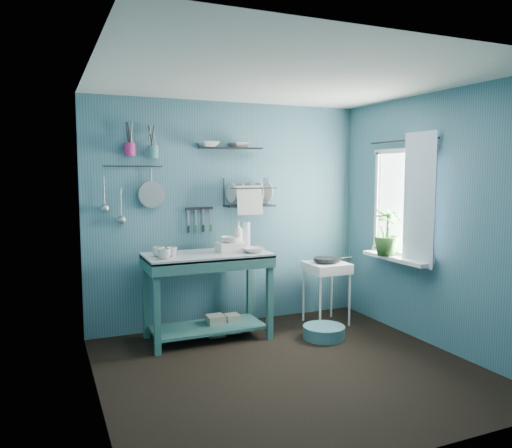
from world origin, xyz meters
name	(u,v)px	position (x,y,z in m)	size (l,w,h in m)	color
floor	(289,369)	(0.00, 0.00, 0.00)	(3.20, 3.20, 0.00)	black
ceiling	(291,78)	(0.00, 0.00, 2.50)	(3.20, 3.20, 0.00)	silver
wall_back	(229,214)	(0.00, 1.50, 1.25)	(3.20, 3.20, 0.00)	#366170
wall_front	(408,254)	(0.00, -1.50, 1.25)	(3.20, 3.20, 0.00)	#366170
wall_left	(95,237)	(-1.60, 0.00, 1.25)	(3.00, 3.00, 0.00)	#366170
wall_right	(435,221)	(1.60, 0.00, 1.25)	(3.00, 3.00, 0.00)	#366170
work_counter	(208,296)	(-0.41, 1.05, 0.45)	(1.27, 0.63, 0.90)	#2E605C
mug_left	(164,254)	(-0.89, 0.89, 0.95)	(0.12, 0.12, 0.10)	beige
mug_mid	(172,252)	(-0.79, 0.99, 0.94)	(0.10, 0.10, 0.09)	beige
mug_right	(159,252)	(-0.91, 1.05, 0.95)	(0.12, 0.12, 0.10)	beige
wash_tub	(231,247)	(-0.16, 1.03, 0.95)	(0.28, 0.22, 0.10)	silver
tub_bowl	(231,240)	(-0.16, 1.03, 1.03)	(0.20, 0.20, 0.06)	beige
soap_bottle	(238,235)	(0.01, 1.25, 1.05)	(0.12, 0.12, 0.30)	silver
water_bottle	(246,235)	(0.11, 1.27, 1.04)	(0.09, 0.09, 0.28)	silver
counter_bowl	(253,250)	(0.04, 0.90, 0.92)	(0.22, 0.22, 0.05)	beige
hotplate_stand	(326,293)	(1.00, 1.02, 0.35)	(0.44, 0.44, 0.70)	white
frying_pan	(327,259)	(1.00, 1.02, 0.74)	(0.30, 0.30, 0.04)	black
knife_strip	(199,208)	(-0.36, 1.47, 1.33)	(0.32, 0.02, 0.03)	black
dish_rack	(250,192)	(0.20, 1.37, 1.50)	(0.55, 0.24, 0.32)	black
upper_shelf	(230,148)	(-0.02, 1.40, 1.99)	(0.70, 0.18, 0.01)	black
shelf_bowl_left	(208,137)	(-0.28, 1.40, 2.10)	(0.23, 0.23, 0.06)	beige
shelf_bowl_right	(239,139)	(0.08, 1.40, 2.09)	(0.22, 0.22, 0.05)	beige
utensil_cup_magenta	(130,149)	(-1.10, 1.42, 1.96)	(0.11, 0.11, 0.13)	#B3216B
utensil_cup_teal	(153,152)	(-0.87, 1.42, 1.93)	(0.11, 0.11, 0.13)	#3B7C76
colander	(152,194)	(-0.88, 1.45, 1.49)	(0.28, 0.28, 0.03)	#95989C
ladle_outer	(104,191)	(-1.36, 1.46, 1.53)	(0.01, 0.01, 0.30)	#95989C
ladle_inner	(121,203)	(-1.20, 1.46, 1.41)	(0.01, 0.01, 0.30)	#95989C
hook_rail	(133,166)	(-1.06, 1.47, 1.79)	(0.01, 0.01, 0.60)	black
window_glass	(404,203)	(1.59, 0.45, 1.40)	(1.10, 1.10, 0.00)	white
windowsill	(396,258)	(1.50, 0.45, 0.81)	(0.16, 0.95, 0.04)	white
curtain	(419,200)	(1.52, 0.15, 1.45)	(1.35, 1.35, 0.00)	white
curtain_rod	(402,141)	(1.54, 0.45, 2.05)	(0.02, 0.02, 1.05)	black
potted_plant	(387,232)	(1.46, 0.56, 1.08)	(0.28, 0.28, 0.50)	#316026
storage_tin_large	(216,325)	(-0.31, 1.10, 0.11)	(0.18, 0.18, 0.22)	gray
storage_tin_small	(232,323)	(-0.11, 1.13, 0.10)	(0.15, 0.15, 0.20)	gray
floor_basin	(324,332)	(0.70, 0.58, 0.07)	(0.44, 0.44, 0.13)	#3F737C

